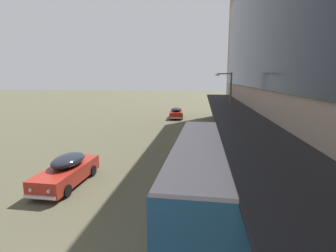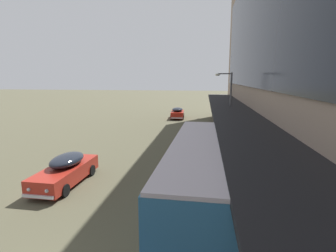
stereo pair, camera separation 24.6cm
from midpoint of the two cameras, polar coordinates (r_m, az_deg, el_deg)
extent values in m
cube|color=teal|center=(10.97, 7.56, -11.40)|extent=(2.84, 9.86, 2.88)
cube|color=black|center=(10.85, 7.61, -9.70)|extent=(2.86, 9.08, 1.27)
cube|color=silver|center=(10.51, 7.76, -3.83)|extent=(2.74, 9.86, 0.12)
cube|color=black|center=(15.40, 8.12, -0.43)|extent=(1.28, 0.10, 0.36)
cylinder|color=black|center=(14.61, 2.64, -11.07)|extent=(0.28, 1.01, 1.00)
cylinder|color=black|center=(14.58, 12.91, -11.38)|extent=(0.28, 1.01, 1.00)
cube|color=#AD281C|center=(15.82, -21.57, -9.61)|extent=(1.84, 4.80, 0.82)
ellipsoid|color=#1E232D|center=(15.79, -21.30, -6.93)|extent=(1.57, 2.66, 0.65)
cube|color=silver|center=(14.04, -26.62, -13.71)|extent=(1.61, 0.17, 0.14)
cube|color=silver|center=(17.90, -17.57, -7.91)|extent=(1.61, 0.17, 0.14)
sphere|color=silver|center=(13.69, -25.02, -12.80)|extent=(0.18, 0.18, 0.18)
sphere|color=silver|center=(14.21, -28.21, -12.21)|extent=(0.18, 0.18, 0.18)
cylinder|color=black|center=(14.34, -21.52, -13.02)|extent=(0.16, 0.64, 0.64)
cylinder|color=black|center=(15.24, -27.15, -12.06)|extent=(0.16, 0.64, 0.64)
cylinder|color=black|center=(16.75, -16.39, -9.30)|extent=(0.16, 0.64, 0.64)
cylinder|color=black|center=(17.53, -21.47, -8.72)|extent=(0.16, 0.64, 0.64)
cube|color=#AD2216|center=(38.37, 1.63, 2.62)|extent=(1.98, 4.12, 0.85)
ellipsoid|color=#1E232D|center=(38.08, 1.62, 3.61)|extent=(1.67, 2.30, 0.59)
cube|color=silver|center=(40.45, 1.75, 2.63)|extent=(1.68, 0.21, 0.14)
cube|color=silver|center=(36.36, 1.49, 1.75)|extent=(1.68, 0.21, 0.14)
sphere|color=silver|center=(40.40, 1.07, 3.09)|extent=(0.18, 0.18, 0.18)
sphere|color=silver|center=(40.36, 2.44, 3.07)|extent=(0.18, 0.18, 0.18)
cylinder|color=black|center=(39.69, 0.43, 2.41)|extent=(0.18, 0.65, 0.64)
cylinder|color=black|center=(39.62, 2.98, 2.39)|extent=(0.18, 0.65, 0.64)
cylinder|color=black|center=(37.23, 0.19, 1.88)|extent=(0.18, 0.65, 0.64)
cylinder|color=black|center=(37.15, 2.90, 1.85)|extent=(0.18, 0.65, 0.64)
cylinder|color=#4C4C51|center=(23.87, 13.05, 3.85)|extent=(0.16, 0.16, 6.16)
cylinder|color=#4C4C51|center=(23.67, 11.88, 11.08)|extent=(1.20, 0.10, 0.10)
ellipsoid|color=silver|center=(23.63, 10.40, 10.94)|extent=(0.44, 0.28, 0.20)
cylinder|color=red|center=(10.13, 22.01, -22.78)|extent=(0.20, 0.20, 0.55)
sphere|color=red|center=(9.96, 22.15, -21.16)|extent=(0.18, 0.18, 0.18)
cylinder|color=red|center=(10.24, 21.80, -22.21)|extent=(0.08, 0.10, 0.08)
cylinder|color=red|center=(10.00, 22.26, -23.11)|extent=(0.08, 0.10, 0.08)
camera|label=1|loc=(0.12, -90.31, -0.06)|focal=28.00mm
camera|label=2|loc=(0.12, 89.69, 0.06)|focal=28.00mm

